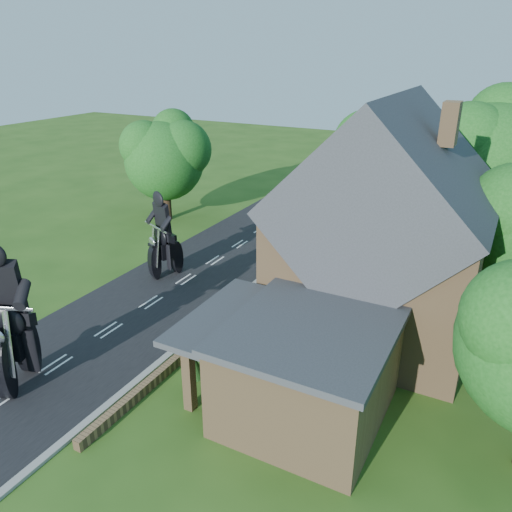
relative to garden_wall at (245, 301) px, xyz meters
The scene contains 17 objects.
ground 6.60m from the garden_wall, 130.70° to the right, with size 120.00×120.00×0.00m, color #284D15.
road 6.60m from the garden_wall, 130.70° to the right, with size 7.00×80.00×0.02m, color black.
kerb 5.04m from the garden_wall, 97.41° to the right, with size 0.30×80.00×0.12m, color gray.
garden_wall is the anchor object (origin of this frame).
house 7.52m from the garden_wall, ahead, with size 9.54×8.64×10.24m.
annex 8.19m from the garden_wall, 46.16° to the right, with size 7.05×5.94×3.44m.
tree_behind_house 16.06m from the garden_wall, 48.43° to the left, with size 7.81×7.20×10.08m.
tree_behind_left 13.88m from the garden_wall, 72.34° to the left, with size 6.94×6.40×9.16m.
tree_far_road 15.13m from the garden_wall, 140.77° to the left, with size 6.08×5.60×7.84m.
shrub_a 6.09m from the garden_wall, 80.54° to the right, with size 0.90×0.90×1.10m, color #163D13.
shrub_b 3.66m from the garden_wall, 74.05° to the right, with size 0.90×0.90×1.10m, color #163D13.
shrub_c 1.46m from the garden_wall, 45.00° to the right, with size 0.90×0.90×1.10m, color #163D13.
shrub_d 4.14m from the garden_wall, 75.96° to the left, with size 0.90×0.90×1.10m, color #163D13.
shrub_e 6.59m from the garden_wall, 81.25° to the left, with size 0.90×0.90×1.10m, color #163D13.
shrub_f 9.06m from the garden_wall, 83.66° to the left, with size 0.90×0.90×1.10m, color #163D13.
motorcycle_lead 10.53m from the garden_wall, 115.23° to the right, with size 0.48×1.90×1.77m, color black, non-canonical shape.
motorcycle_follow 5.68m from the garden_wall, behind, with size 0.40×1.57×1.46m, color black, non-canonical shape.
Camera 1 is at (15.00, -14.07, 11.86)m, focal length 35.00 mm.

